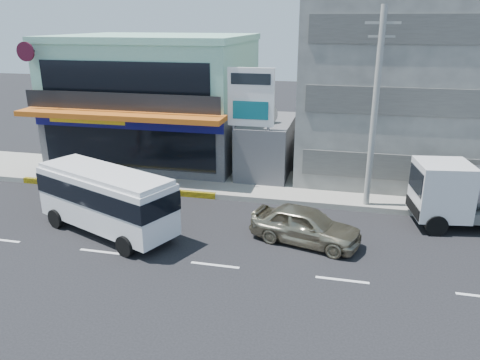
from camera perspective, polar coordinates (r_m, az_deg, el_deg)
name	(u,v)px	position (r m, az deg, el deg)	size (l,w,h in m)	color
ground	(215,265)	(19.08, -3.06, -10.33)	(120.00, 120.00, 0.00)	black
sidewalk	(347,191)	(27.06, 12.87, -1.37)	(70.00, 5.00, 0.30)	gray
shop_building	(158,102)	(32.94, -9.97, 9.36)	(12.40, 11.70, 8.00)	#403F44
concrete_building	(441,61)	(31.48, 23.34, 13.23)	(16.00, 12.00, 14.00)	gray
gap_structure	(267,148)	(29.35, 3.37, 3.96)	(3.00, 6.00, 3.50)	#403F44
satellite_dish	(265,122)	(27.97, 3.09, 7.06)	(1.50, 1.50, 0.15)	slate
billboard	(251,104)	(26.07, 1.33, 9.24)	(2.60, 0.18, 6.90)	gray
utility_pole_near	(375,111)	(23.76, 16.10, 8.10)	(1.60, 0.30, 10.00)	#999993
minibus	(106,196)	(21.97, -16.05, -1.91)	(7.44, 4.86, 2.98)	silver
sedan	(305,225)	(20.70, 7.99, -5.48)	(1.95, 4.84, 1.65)	tan
motorcycle_rider	(60,193)	(25.98, -21.05, -1.49)	(2.01, 1.04, 2.46)	#570C15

